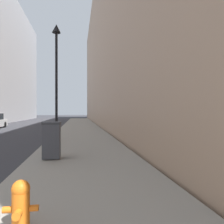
{
  "coord_description": "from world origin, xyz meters",
  "views": [
    {
      "loc": [
        5.97,
        -2.7,
        1.82
      ],
      "look_at": [
        9.33,
        19.04,
        1.73
      ],
      "focal_mm": 35.0,
      "sensor_mm": 36.0,
      "label": 1
    }
  ],
  "objects": [
    {
      "name": "sidewalk_right",
      "position": [
        6.2,
        18.0,
        0.08
      ],
      "size": [
        3.99,
        60.0,
        0.16
      ],
      "color": "gray",
      "rests_on": "ground"
    },
    {
      "name": "building_right_stone",
      "position": [
        14.29,
        26.0,
        10.18
      ],
      "size": [
        12.0,
        60.0,
        20.37
      ],
      "color": "#9E7F66",
      "rests_on": "ground"
    },
    {
      "name": "fire_hydrant",
      "position": [
        5.17,
        0.52,
        0.52
      ],
      "size": [
        0.48,
        0.37,
        0.7
      ],
      "color": "orange",
      "rests_on": "sidewalk_right"
    },
    {
      "name": "trash_bin",
      "position": [
        5.05,
        5.17,
        0.81
      ],
      "size": [
        0.6,
        0.64,
        1.29
      ],
      "color": "#3D3D42",
      "rests_on": "sidewalk_right"
    },
    {
      "name": "lamppost",
      "position": [
        4.74,
        10.01,
        4.46
      ],
      "size": [
        0.48,
        0.48,
        6.6
      ],
      "color": "black",
      "rests_on": "sidewalk_right"
    }
  ]
}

